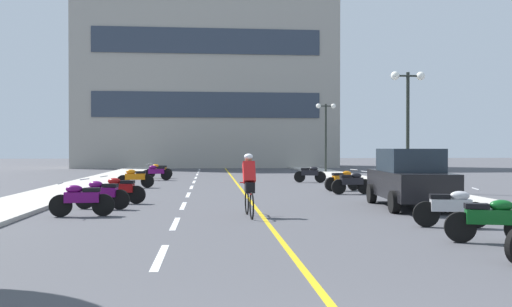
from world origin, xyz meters
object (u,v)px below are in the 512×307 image
object	(u,v)px
motorcycle_8	(343,180)
motorcycle_12	(159,170)
street_lamp_far	(326,122)
motorcycle_3	(451,207)
motorcycle_2	(491,219)
motorcycle_5	(102,194)
motorcycle_9	(135,178)
motorcycle_4	(82,199)
motorcycle_10	(310,174)
street_lamp_mid	(408,103)
cyclist_rider	(249,184)
motorcycle_6	(120,189)
motorcycle_7	(352,182)
motorcycle_11	(156,172)
parked_car_near	(409,178)

from	to	relation	value
motorcycle_8	motorcycle_12	distance (m)	13.52
street_lamp_far	motorcycle_8	distance (m)	16.30
motorcycle_3	motorcycle_2	bearing A→B (deg)	-94.64
street_lamp_far	motorcycle_5	size ratio (longest dim) A/B	2.94
motorcycle_9	motorcycle_12	distance (m)	7.83
motorcycle_4	motorcycle_10	bearing A→B (deg)	56.72
motorcycle_2	motorcycle_10	bearing A→B (deg)	90.21
motorcycle_4	motorcycle_5	distance (m)	1.70
street_lamp_far	street_lamp_mid	bearing A→B (deg)	-90.61
street_lamp_far	motorcycle_5	bearing A→B (deg)	-118.02
cyclist_rider	motorcycle_6	bearing A→B (deg)	137.49
motorcycle_7	motorcycle_11	bearing A→B (deg)	131.52
street_lamp_far	motorcycle_8	bearing A→B (deg)	-99.80
parked_car_near	motorcycle_2	distance (m)	6.21
motorcycle_7	street_lamp_far	bearing A→B (deg)	80.93
street_lamp_far	motorcycle_11	bearing A→B (deg)	-146.33
motorcycle_2	motorcycle_5	bearing A→B (deg)	142.91
parked_car_near	motorcycle_4	bearing A→B (deg)	-172.22
motorcycle_10	cyclist_rider	distance (m)	14.39
cyclist_rider	motorcycle_4	bearing A→B (deg)	175.09
motorcycle_6	cyclist_rider	world-z (taller)	cyclist_rider
street_lamp_far	parked_car_near	bearing A→B (deg)	-95.87
motorcycle_4	motorcycle_8	xyz separation A→B (m)	(9.14, 7.86, 0.00)
motorcycle_8	motorcycle_9	size ratio (longest dim) A/B	0.98
motorcycle_2	motorcycle_6	xyz separation A→B (m)	(-8.36, 8.13, 0.00)
motorcycle_9	motorcycle_11	size ratio (longest dim) A/B	1.00
motorcycle_4	motorcycle_6	distance (m)	3.33
street_lamp_mid	motorcycle_3	bearing A→B (deg)	-105.33
motorcycle_4	motorcycle_11	size ratio (longest dim) A/B	1.00
motorcycle_5	cyclist_rider	size ratio (longest dim) A/B	0.95
motorcycle_4	motorcycle_8	distance (m)	12.06
motorcycle_8	motorcycle_12	bearing A→B (deg)	130.54
motorcycle_11	parked_car_near	bearing A→B (deg)	-58.04
street_lamp_mid	motorcycle_7	xyz separation A→B (m)	(-2.60, -0.83, -3.26)
motorcycle_7	motorcycle_10	xyz separation A→B (m)	(-0.32, 7.16, 0.00)
parked_car_near	motorcycle_4	xyz separation A→B (m)	(-9.57, -1.31, -0.44)
motorcycle_2	motorcycle_5	world-z (taller)	same
motorcycle_11	cyclist_rider	size ratio (longest dim) A/B	0.96
motorcycle_6	cyclist_rider	xyz separation A→B (m)	(4.01, -3.68, 0.41)
street_lamp_mid	motorcycle_8	xyz separation A→B (m)	(-2.54, 0.84, -3.26)
parked_car_near	motorcycle_5	bearing A→B (deg)	177.71
motorcycle_4	motorcycle_5	xyz separation A→B (m)	(0.20, 1.68, 0.00)
motorcycle_5	motorcycle_12	world-z (taller)	same
street_lamp_far	motorcycle_11	distance (m)	14.13
street_lamp_far	motorcycle_12	bearing A→B (deg)	-154.62
motorcycle_5	motorcycle_11	size ratio (longest dim) A/B	0.99
parked_car_near	motorcycle_8	bearing A→B (deg)	93.74
motorcycle_2	motorcycle_9	bearing A→B (deg)	120.21
parked_car_near	motorcycle_3	bearing A→B (deg)	-97.98
street_lamp_mid	motorcycle_3	distance (m)	10.67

